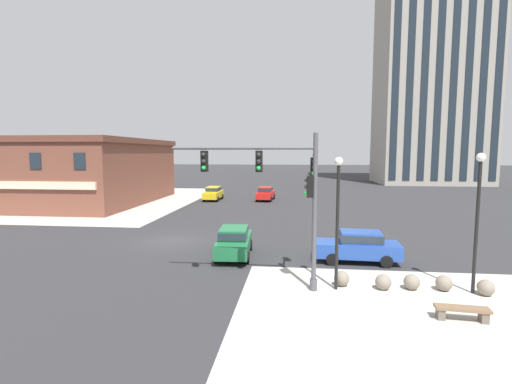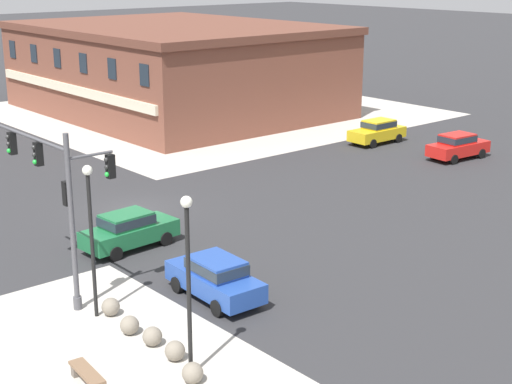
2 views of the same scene
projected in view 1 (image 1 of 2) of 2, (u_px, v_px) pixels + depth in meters
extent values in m
plane|color=#2D2D30|center=(172.00, 241.00, 25.01)|extent=(320.00, 320.00, 0.00)
cube|color=#B7B2A8|center=(70.00, 200.00, 46.92)|extent=(32.00, 32.00, 0.02)
cylinder|color=#4C4C51|center=(313.00, 285.00, 16.04)|extent=(0.32, 0.32, 0.50)
cylinder|color=#4C4C51|center=(315.00, 213.00, 15.71)|extent=(0.20, 0.20, 6.71)
cylinder|color=#4C4C51|center=(242.00, 148.00, 15.75)|extent=(6.11, 0.12, 0.12)
cylinder|color=#4C4C51|center=(314.00, 155.00, 16.35)|extent=(0.11, 1.80, 0.11)
cube|color=black|center=(259.00, 161.00, 15.73)|extent=(0.28, 0.28, 0.90)
sphere|color=#282828|center=(259.00, 155.00, 15.55)|extent=(0.18, 0.18, 0.18)
sphere|color=#282828|center=(259.00, 161.00, 15.58)|extent=(0.18, 0.18, 0.18)
sphere|color=green|center=(259.00, 168.00, 15.60)|extent=(0.18, 0.18, 0.18)
cube|color=black|center=(204.00, 161.00, 15.98)|extent=(0.28, 0.28, 0.90)
sphere|color=#282828|center=(203.00, 155.00, 15.80)|extent=(0.18, 0.18, 0.18)
sphere|color=#282828|center=(204.00, 161.00, 15.83)|extent=(0.18, 0.18, 0.18)
sphere|color=green|center=(204.00, 168.00, 15.86)|extent=(0.18, 0.18, 0.18)
cube|color=black|center=(310.00, 187.00, 15.61)|extent=(0.28, 0.28, 0.90)
sphere|color=#282828|center=(306.00, 180.00, 15.60)|extent=(0.18, 0.18, 0.18)
sphere|color=#282828|center=(306.00, 187.00, 15.63)|extent=(0.18, 0.18, 0.18)
sphere|color=green|center=(306.00, 193.00, 15.66)|extent=(0.18, 0.18, 0.18)
cube|color=black|center=(313.00, 167.00, 17.19)|extent=(0.28, 0.28, 0.90)
sphere|color=#282828|center=(314.00, 161.00, 17.01)|extent=(0.18, 0.18, 0.18)
sphere|color=#282828|center=(314.00, 167.00, 17.04)|extent=(0.18, 0.18, 0.18)
sphere|color=green|center=(314.00, 173.00, 17.07)|extent=(0.18, 0.18, 0.18)
sphere|color=gray|center=(342.00, 279.00, 16.55)|extent=(0.67, 0.67, 0.67)
sphere|color=gray|center=(383.00, 282.00, 16.11)|extent=(0.67, 0.67, 0.67)
sphere|color=gray|center=(412.00, 282.00, 16.12)|extent=(0.67, 0.67, 0.67)
sphere|color=gray|center=(444.00, 283.00, 15.98)|extent=(0.67, 0.67, 0.67)
sphere|color=gray|center=(486.00, 288.00, 15.43)|extent=(0.67, 0.67, 0.67)
cube|color=brown|center=(462.00, 308.00, 13.13)|extent=(1.84, 0.65, 0.10)
cube|color=#665B51|center=(440.00, 313.00, 13.30)|extent=(0.28, 0.43, 0.39)
cube|color=#665B51|center=(484.00, 317.00, 13.02)|extent=(0.28, 0.43, 0.39)
cylinder|color=black|center=(337.00, 228.00, 15.91)|extent=(0.14, 0.14, 5.35)
sphere|color=white|center=(339.00, 161.00, 15.61)|extent=(0.36, 0.36, 0.36)
cylinder|color=black|center=(477.00, 229.00, 15.44)|extent=(0.14, 0.14, 5.52)
sphere|color=white|center=(481.00, 157.00, 15.13)|extent=(0.36, 0.36, 0.36)
cube|color=red|center=(266.00, 195.00, 46.26)|extent=(2.13, 4.53, 0.76)
cube|color=red|center=(265.00, 189.00, 46.04)|extent=(1.67, 2.23, 0.60)
cube|color=#232D38|center=(265.00, 189.00, 46.04)|extent=(1.71, 2.32, 0.40)
cylinder|color=black|center=(261.00, 196.00, 47.79)|extent=(0.27, 0.66, 0.64)
cylinder|color=black|center=(274.00, 197.00, 47.47)|extent=(0.27, 0.66, 0.64)
cylinder|color=black|center=(257.00, 199.00, 45.13)|extent=(0.27, 0.66, 0.64)
cylinder|color=black|center=(271.00, 199.00, 44.81)|extent=(0.27, 0.66, 0.64)
cube|color=#23479E|center=(357.00, 249.00, 20.15)|extent=(4.47, 1.95, 0.76)
cube|color=#23479E|center=(361.00, 237.00, 20.06)|extent=(2.18, 1.59, 0.60)
cube|color=#232D38|center=(361.00, 237.00, 20.06)|extent=(2.26, 1.63, 0.40)
cylinder|color=black|center=(332.00, 259.00, 19.58)|extent=(0.65, 0.25, 0.64)
cylinder|color=black|center=(331.00, 251.00, 21.22)|extent=(0.65, 0.25, 0.64)
cylinder|color=black|center=(386.00, 262.00, 19.17)|extent=(0.65, 0.25, 0.64)
cylinder|color=black|center=(381.00, 253.00, 20.81)|extent=(0.65, 0.25, 0.64)
cube|color=#1E6B3D|center=(234.00, 244.00, 21.29)|extent=(2.03, 4.50, 0.76)
cube|color=#1E6B3D|center=(234.00, 233.00, 21.07)|extent=(1.63, 2.20, 0.60)
cube|color=#232D38|center=(234.00, 233.00, 21.07)|extent=(1.67, 2.29, 0.40)
cylinder|color=black|center=(223.00, 245.00, 22.72)|extent=(0.26, 0.65, 0.64)
cylinder|color=black|center=(250.00, 245.00, 22.65)|extent=(0.26, 0.65, 0.64)
cylinder|color=black|center=(216.00, 257.00, 20.01)|extent=(0.26, 0.65, 0.64)
cylinder|color=black|center=(247.00, 257.00, 19.94)|extent=(0.26, 0.65, 0.64)
cube|color=gold|center=(213.00, 195.00, 46.36)|extent=(1.81, 4.42, 0.76)
cube|color=gold|center=(213.00, 189.00, 46.44)|extent=(1.52, 2.13, 0.60)
cube|color=#232D38|center=(213.00, 189.00, 46.44)|extent=(1.55, 2.22, 0.40)
cylinder|color=black|center=(217.00, 199.00, 44.96)|extent=(0.23, 0.64, 0.64)
cylinder|color=black|center=(204.00, 199.00, 45.15)|extent=(0.23, 0.64, 0.64)
cylinder|color=black|center=(222.00, 196.00, 47.65)|extent=(0.23, 0.64, 0.64)
cylinder|color=black|center=(209.00, 196.00, 47.85)|extent=(0.23, 0.64, 0.64)
cube|color=brown|center=(43.00, 173.00, 44.58)|extent=(25.58, 19.60, 6.85)
cube|color=brown|center=(42.00, 142.00, 44.19)|extent=(26.09, 19.99, 0.60)
cube|color=#1E2833|center=(35.00, 161.00, 33.99)|extent=(1.10, 0.08, 1.50)
cube|color=#1E2833|center=(80.00, 161.00, 33.53)|extent=(1.10, 0.08, 1.50)
cube|color=#9E998E|center=(433.00, 50.00, 69.90)|extent=(19.11, 14.27, 50.02)
cube|color=#1E2833|center=(397.00, 40.00, 63.69)|extent=(1.20, 0.10, 48.02)
cube|color=#1E2833|center=(412.00, 39.00, 63.43)|extent=(1.20, 0.10, 48.02)
cube|color=#1E2833|center=(426.00, 39.00, 63.18)|extent=(1.20, 0.10, 48.02)
cube|color=#1E2833|center=(441.00, 39.00, 62.92)|extent=(1.20, 0.10, 48.02)
cube|color=#1E2833|center=(456.00, 38.00, 62.67)|extent=(1.20, 0.10, 48.02)
cube|color=#1E2833|center=(471.00, 38.00, 62.41)|extent=(1.20, 0.10, 48.02)
cube|color=#1E2833|center=(486.00, 37.00, 62.16)|extent=(1.20, 0.10, 48.02)
cube|color=#1E2833|center=(502.00, 37.00, 61.90)|extent=(1.20, 0.10, 48.02)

